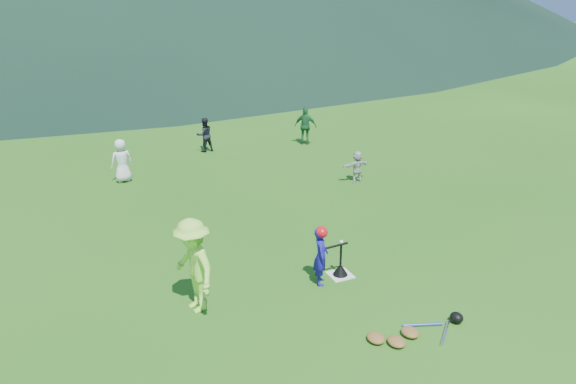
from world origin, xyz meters
The scene contains 13 objects.
ground centered at (0.00, 0.00, 0.00)m, with size 120.00×120.00×0.00m, color #215112.
home_plate centered at (0.00, 0.00, 0.01)m, with size 0.45×0.45×0.02m, color silver.
baseball centered at (0.00, 0.00, 0.74)m, with size 0.08×0.08×0.08m, color white.
batter_child centered at (-0.49, -0.09, 0.58)m, with size 0.42×0.28×1.16m, color #1B1593.
adult_coach centered at (-2.93, 0.02, 0.87)m, with size 1.12×0.65×1.74m, color #A5F849.
fielder_a centered at (-3.01, 7.39, 0.63)m, with size 0.61×0.40×1.25m, color silver.
fielder_b centered at (0.01, 9.28, 0.58)m, with size 0.56×0.44×1.16m, color black.
fielder_c centered at (3.48, 8.64, 0.66)m, with size 0.77×0.32×1.32m, color #1D6231.
fielder_d centered at (3.12, 4.57, 0.46)m, with size 0.85×0.27×0.91m, color silver.
batting_tee centered at (0.00, 0.00, 0.13)m, with size 0.30×0.30×0.68m.
batter_gear centered at (-0.47, -0.09, 1.05)m, with size 0.73×0.26×0.53m.
equipment_pile centered at (0.07, -2.24, 0.07)m, with size 1.80×0.76×0.19m.
outfield_fence centered at (0.00, 28.00, 0.70)m, with size 70.07×0.08×1.33m.
Camera 1 is at (-5.01, -8.49, 5.56)m, focal length 35.00 mm.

